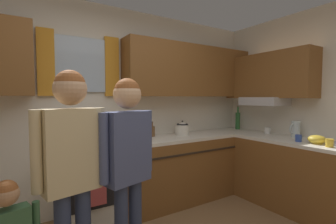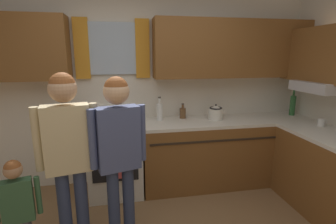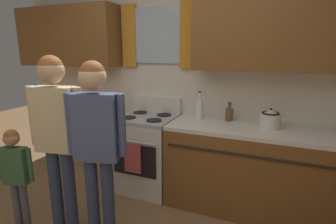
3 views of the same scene
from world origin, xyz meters
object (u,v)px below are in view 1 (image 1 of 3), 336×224
Objects in this scene: stove_oven at (88,184)px; stovetop_kettle at (183,128)px; bottle_milk_white at (131,130)px; water_pitcher at (295,129)px; bottle_wine_green at (238,120)px; adult_in_plaid at (128,155)px; mug_mustard_yellow at (330,143)px; mug_ceramic_white at (267,130)px; bottle_squat_brown at (152,131)px; mug_cobalt_blue at (299,138)px; mixing_bowl at (317,140)px; adult_holding_child at (72,159)px.

stovetop_kettle is at bearing 1.89° from stove_oven.
bottle_milk_white reaches higher than water_pitcher.
adult_in_plaid is at bearing -156.19° from bottle_wine_green.
mug_mustard_yellow is at bearing -119.24° from water_pitcher.
water_pitcher is at bearing -86.23° from mug_ceramic_white.
bottle_squat_brown is 0.93× the size of water_pitcher.
stove_oven is 2.59m from bottle_wine_green.
stovetop_kettle is at bearing 39.50° from adult_in_plaid.
bottle_milk_white is 0.33m from bottle_squat_brown.
mug_cobalt_blue is (-0.25, -0.61, -0.00)m from mug_ceramic_white.
mug_ceramic_white is at bearing 93.77° from water_pitcher.
bottle_milk_white reaches higher than mug_cobalt_blue.
stovetop_kettle is at bearing -6.76° from bottle_milk_white.
stovetop_kettle is (-0.85, 1.53, 0.05)m from mug_mustard_yellow.
adult_in_plaid reaches higher than bottle_squat_brown.
water_pitcher is (0.31, 0.56, 0.07)m from mug_mustard_yellow.
water_pitcher is at bearing -34.87° from bottle_squat_brown.
bottle_wine_green is 0.61m from mug_ceramic_white.
stovetop_kettle is (0.42, -0.14, 0.02)m from bottle_squat_brown.
bottle_squat_brown is 1.86m from mug_cobalt_blue.
stove_oven is 9.58× the size of mug_cobalt_blue.
mixing_bowl is (0.08, 0.17, 0.00)m from mug_mustard_yellow.
water_pitcher is at bearing 36.04° from mug_cobalt_blue.
adult_holding_child is at bearing -147.82° from stovetop_kettle.
stovetop_kettle is at bearing 32.18° from adult_holding_child.
mug_cobalt_blue is (1.31, -1.31, -0.03)m from bottle_squat_brown.
mug_cobalt_blue is 0.19m from mixing_bowl.
stove_oven is 2.70m from mug_mustard_yellow.
bottle_wine_green is 2.68m from adult_in_plaid.
bottle_milk_white is at bearing 173.24° from stovetop_kettle.
bottle_wine_green is at bearing 1.62° from stove_oven.
water_pitcher is at bearing -28.97° from bottle_milk_white.
bottle_squat_brown reaches higher than mug_ceramic_white.
mug_mustard_yellow is at bearing -52.56° from bottle_squat_brown.
bottle_squat_brown is at bearing 135.10° from mug_cobalt_blue.
adult_in_plaid is (-0.86, -1.19, 0.02)m from bottle_squat_brown.
bottle_wine_green is 1.92× the size of bottle_squat_brown.
mixing_bowl is 2.65m from adult_holding_child.
mug_ceramic_white is 0.46× the size of stovetop_kettle.
mixing_bowl is at bearing -55.42° from stovetop_kettle.
mixing_bowl reaches higher than mug_cobalt_blue.
mug_mustard_yellow is at bearing -106.57° from mug_ceramic_white.
adult_holding_child is 0.41m from adult_in_plaid.
mug_mustard_yellow is 1.76m from stovetop_kettle.
bottle_milk_white is 0.76m from stovetop_kettle.
mug_ceramic_white is 0.65× the size of mixing_bowl.
mug_ceramic_white reaches higher than mug_cobalt_blue.
adult_in_plaid is at bearing -125.73° from bottle_squat_brown.
adult_holding_child is at bearing 177.56° from mug_cobalt_blue.
mug_ceramic_white reaches higher than mug_mustard_yellow.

